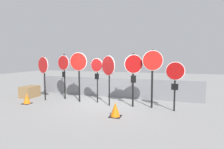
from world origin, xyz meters
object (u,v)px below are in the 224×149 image
(stop_sign_7, at_px, (175,76))
(traffic_cone_1, at_px, (27,99))
(stop_sign_4, at_px, (108,69))
(traffic_cone_0, at_px, (115,109))
(stop_sign_0, at_px, (43,68))
(stop_sign_1, at_px, (64,67))
(stop_sign_5, at_px, (133,70))
(stop_sign_6, at_px, (153,67))
(storage_crate, at_px, (30,92))
(stop_sign_2, at_px, (79,66))
(stop_sign_3, at_px, (97,69))

(stop_sign_7, distance_m, traffic_cone_1, 6.92)
(stop_sign_4, bearing_deg, traffic_cone_0, -29.23)
(stop_sign_0, relative_size, stop_sign_1, 0.95)
(traffic_cone_0, bearing_deg, traffic_cone_1, 173.92)
(stop_sign_5, bearing_deg, stop_sign_1, 149.22)
(stop_sign_6, xyz_separation_m, storage_crate, (-6.80, 0.12, -1.51))
(stop_sign_1, xyz_separation_m, stop_sign_2, (1.04, -0.27, 0.07))
(stop_sign_6, distance_m, stop_sign_7, 1.01)
(stop_sign_3, relative_size, storage_crate, 2.34)
(stop_sign_6, bearing_deg, stop_sign_2, 170.63)
(stop_sign_0, height_order, stop_sign_4, stop_sign_4)
(traffic_cone_0, bearing_deg, stop_sign_5, 76.44)
(stop_sign_2, bearing_deg, stop_sign_1, 162.22)
(stop_sign_0, distance_m, stop_sign_6, 5.49)
(stop_sign_1, height_order, storage_crate, stop_sign_1)
(stop_sign_1, height_order, stop_sign_4, stop_sign_1)
(stop_sign_2, xyz_separation_m, stop_sign_7, (4.52, -0.22, -0.33))
(stop_sign_4, relative_size, stop_sign_5, 0.96)
(stop_sign_1, height_order, traffic_cone_0, stop_sign_1)
(stop_sign_2, height_order, traffic_cone_1, stop_sign_2)
(traffic_cone_0, bearing_deg, stop_sign_7, 33.29)
(stop_sign_3, relative_size, stop_sign_7, 1.07)
(stop_sign_2, distance_m, stop_sign_7, 4.54)
(traffic_cone_0, height_order, storage_crate, storage_crate)
(stop_sign_2, bearing_deg, stop_sign_0, -174.63)
(stop_sign_2, xyz_separation_m, stop_sign_4, (1.66, -0.26, -0.08))
(stop_sign_2, height_order, stop_sign_6, stop_sign_6)
(stop_sign_5, distance_m, storage_crate, 6.14)
(stop_sign_3, relative_size, stop_sign_6, 0.86)
(stop_sign_3, distance_m, stop_sign_5, 1.85)
(stop_sign_5, xyz_separation_m, stop_sign_6, (0.82, 0.07, 0.13))
(stop_sign_1, bearing_deg, stop_sign_6, 9.08)
(stop_sign_3, height_order, storage_crate, stop_sign_3)
(stop_sign_1, xyz_separation_m, stop_sign_5, (3.81, -0.34, -0.05))
(traffic_cone_1, bearing_deg, stop_sign_5, 11.86)
(stop_sign_4, height_order, traffic_cone_1, stop_sign_4)
(stop_sign_2, bearing_deg, stop_sign_6, -3.13)
(stop_sign_1, bearing_deg, traffic_cone_1, -118.22)
(stop_sign_0, xyz_separation_m, stop_sign_6, (5.48, 0.28, 0.12))
(stop_sign_5, bearing_deg, stop_sign_4, 163.83)
(stop_sign_5, relative_size, traffic_cone_1, 4.91)
(stop_sign_4, height_order, stop_sign_6, stop_sign_6)
(stop_sign_0, bearing_deg, stop_sign_2, 27.58)
(stop_sign_1, distance_m, stop_sign_3, 1.98)
(stop_sign_5, distance_m, stop_sign_7, 1.77)
(stop_sign_3, bearing_deg, stop_sign_2, -163.29)
(stop_sign_7, relative_size, storage_crate, 2.18)
(stop_sign_1, relative_size, stop_sign_6, 0.95)
(stop_sign_3, bearing_deg, stop_sign_6, 7.37)
(traffic_cone_0, distance_m, traffic_cone_1, 4.66)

